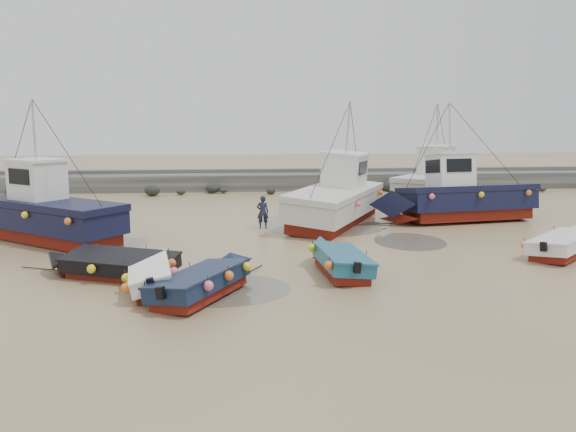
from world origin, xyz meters
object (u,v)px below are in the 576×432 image
Objects in this scene: cabin_boat_0 at (44,211)px; cabin_boat_3 at (435,181)px; dinghy_3 at (568,241)px; dinghy_2 at (338,257)px; dinghy_0 at (153,270)px; person at (263,228)px; dinghy_1 at (208,278)px; dinghy_4 at (112,262)px; cabin_boat_1 at (338,198)px; cabin_boat_2 at (458,196)px.

cabin_boat_3 is (21.14, 9.45, 0.03)m from cabin_boat_0.
dinghy_3 is at bearing -44.58° from cabin_boat_3.
dinghy_2 is 17.94m from cabin_boat_3.
person is (3.95, 9.28, -0.56)m from dinghy_0.
dinghy_1 is at bearing -159.46° from dinghy_2.
dinghy_1 and dinghy_2 have the same top height.
dinghy_1 is 22.30m from cabin_boat_3.
cabin_boat_1 is at bearing -23.79° from dinghy_4.
dinghy_1 is 14.83m from dinghy_3.
cabin_boat_2 is 1.32× the size of cabin_boat_3.
dinghy_3 is 13.66m from person.
dinghy_4 is 22.93m from cabin_boat_3.
cabin_boat_3 is 13.61m from person.
cabin_boat_3 is at bearing 37.13° from dinghy_0.
dinghy_1 is 16.86m from cabin_boat_2.
cabin_boat_0 is at bearing 89.39° from cabin_boat_2.
cabin_boat_3 reaches higher than person.
dinghy_3 is 11.14m from cabin_boat_1.
cabin_boat_1 is at bearing -98.13° from cabin_boat_3.
person is (2.09, 10.35, -0.55)m from dinghy_1.
person is at bearing -158.44° from dinghy_3.
cabin_boat_0 is 5.51× the size of person.
dinghy_3 is 22.41m from cabin_boat_0.
dinghy_2 is 8.48m from person.
dinghy_0 and dinghy_4 have the same top height.
dinghy_1 is 0.71× the size of cabin_boat_3.
cabin_boat_1 is at bearing -174.17° from dinghy_3.
dinghy_4 is at bearing 132.51° from dinghy_0.
cabin_boat_1 is at bearing -40.84° from cabin_boat_0.
cabin_boat_2 is 6.28× the size of person.
dinghy_0 and dinghy_2 have the same top height.
dinghy_0 is at bearing -120.58° from dinghy_3.
dinghy_3 is 7.52m from cabin_boat_2.
cabin_boat_1 is (-8.15, 7.55, 0.76)m from dinghy_3.
dinghy_0 is at bearing -98.65° from cabin_boat_1.
dinghy_1 is 13.20m from cabin_boat_1.
cabin_boat_1 is 4.42m from person.
dinghy_0 is 13.28m from cabin_boat_1.
cabin_boat_0 is (-21.99, 4.23, 0.80)m from dinghy_3.
dinghy_2 is 0.51× the size of cabin_boat_1.
dinghy_4 is at bearing 176.26° from dinghy_1.
dinghy_2 is (6.38, 1.17, 0.00)m from dinghy_0.
dinghy_2 is at bearing 108.33° from person.
dinghy_4 is 9.81m from person.
dinghy_0 is 1.02× the size of dinghy_1.
dinghy_2 is 12.11m from cabin_boat_2.
dinghy_4 is at bearing 57.39° from person.
person is at bearing 56.41° from dinghy_0.
dinghy_4 is at bearing 174.09° from dinghy_2.
cabin_boat_3 is at bearing -144.91° from person.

